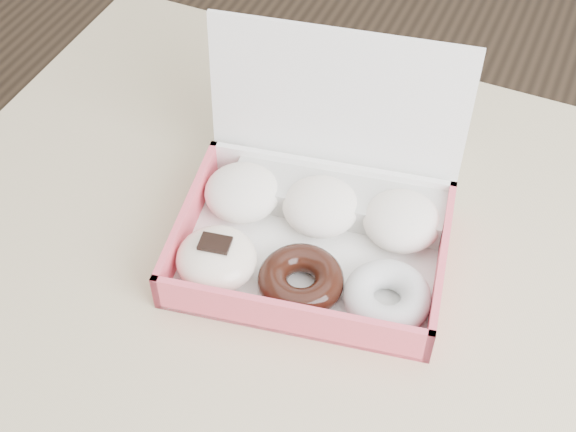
% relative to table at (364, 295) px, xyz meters
% --- Properties ---
extents(table, '(1.20, 0.80, 0.75)m').
position_rel_table_xyz_m(table, '(0.00, 0.00, 0.00)').
color(table, tan).
rests_on(table, ground).
extents(donut_box, '(0.37, 0.33, 0.24)m').
position_rel_table_xyz_m(donut_box, '(-0.07, -0.01, 0.12)').
color(donut_box, white).
rests_on(donut_box, table).
extents(newspapers, '(0.31, 0.26, 0.04)m').
position_rel_table_xyz_m(newspapers, '(-0.08, 0.13, 0.10)').
color(newspapers, beige).
rests_on(newspapers, table).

